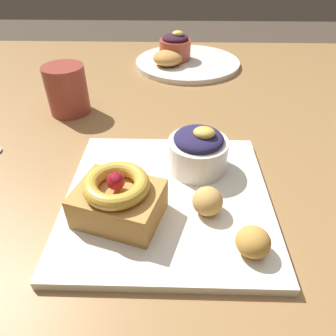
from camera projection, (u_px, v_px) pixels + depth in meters
The scene contains 11 objects.
ground_plane at pixel (150, 314), 1.03m from camera, with size 8.00×8.00×0.00m, color brown.
dining_table at pixel (139, 161), 0.64m from camera, with size 1.27×0.99×0.73m.
front_plate at pixel (168, 198), 0.41m from camera, with size 0.26×0.26×0.01m, color white.
cake_slice at pixel (118, 199), 0.36m from camera, with size 0.11×0.10×0.07m.
berry_ramekin at pixel (198, 151), 0.43m from camera, with size 0.08×0.08×0.07m.
fritter_front at pixel (208, 201), 0.37m from camera, with size 0.04×0.04×0.03m, color tan.
fritter_middle at pixel (253, 242), 0.32m from camera, with size 0.04×0.04×0.03m, color gold.
back_plate at pixel (187, 63), 0.81m from camera, with size 0.27×0.27×0.01m, color white.
back_ramekin at pixel (175, 47), 0.79m from camera, with size 0.08×0.08×0.07m.
back_pastry at pixel (168, 58), 0.77m from camera, with size 0.07×0.07×0.03m, color #C68E47.
coffee_mug at pixel (67, 90), 0.58m from camera, with size 0.08×0.08×0.09m, color #993D33.
Camera 1 is at (0.07, -0.51, 1.02)m, focal length 33.21 mm.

